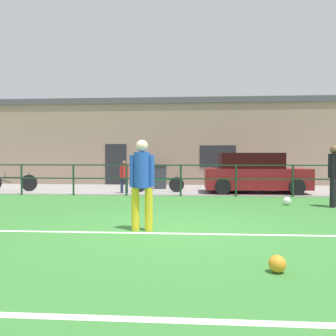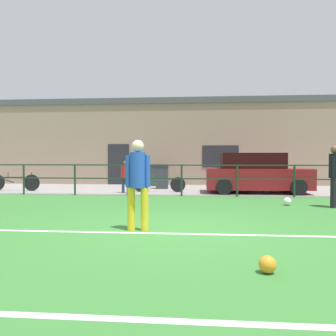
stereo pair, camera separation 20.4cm
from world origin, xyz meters
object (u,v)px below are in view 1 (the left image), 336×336
at_px(player_striker, 142,179).
at_px(spectator_child, 124,175).
at_px(soccer_ball_spare, 287,201).
at_px(trash_bin_0, 160,177).
at_px(bicycle_parked_0, 11,182).
at_px(player_goalkeeper, 334,172).
at_px(soccer_ball_match, 277,264).
at_px(trash_bin_1, 153,175).
at_px(bicycle_parked_1, 158,184).
at_px(parked_car_red, 254,174).

xyz_separation_m(player_striker, spectator_child, (-1.69, 6.80, -0.25)).
bearing_deg(soccer_ball_spare, trash_bin_0, 130.47).
height_order(player_striker, bicycle_parked_0, player_striker).
height_order(bicycle_parked_0, trash_bin_0, trash_bin_0).
xyz_separation_m(player_goalkeeper, soccer_ball_match, (-2.96, -5.86, -0.89)).
height_order(soccer_ball_spare, trash_bin_1, trash_bin_1).
bearing_deg(bicycle_parked_1, soccer_ball_match, -75.85).
distance_m(bicycle_parked_0, bicycle_parked_1, 6.09).
distance_m(soccer_ball_match, soccer_ball_spare, 6.43).
bearing_deg(soccer_ball_spare, trash_bin_1, 125.98).
height_order(spectator_child, bicycle_parked_0, spectator_child).
distance_m(soccer_ball_match, bicycle_parked_1, 9.90).
height_order(soccer_ball_match, bicycle_parked_1, bicycle_parked_1).
bearing_deg(bicycle_parked_1, player_goalkeeper, -34.80).
distance_m(player_striker, spectator_child, 7.01).
bearing_deg(spectator_child, trash_bin_1, -109.78).
relative_size(player_striker, soccer_ball_spare, 7.40).
distance_m(bicycle_parked_1, trash_bin_1, 3.13).
bearing_deg(bicycle_parked_0, soccer_ball_match, -48.44).
xyz_separation_m(player_goalkeeper, soccer_ball_spare, (-1.20, 0.32, -0.87)).
bearing_deg(spectator_child, bicycle_parked_0, -14.05).
bearing_deg(trash_bin_1, trash_bin_0, -72.17).
bearing_deg(soccer_ball_match, bicycle_parked_1, 104.15).
height_order(parked_car_red, bicycle_parked_0, parked_car_red).
distance_m(player_striker, bicycle_parked_1, 7.33).
bearing_deg(soccer_ball_spare, player_goalkeeper, -15.03).
relative_size(soccer_ball_match, bicycle_parked_1, 0.10).
bearing_deg(bicycle_parked_0, spectator_child, -5.78).
xyz_separation_m(player_goalkeeper, bicycle_parked_0, (-11.47, 3.74, -0.62)).
relative_size(soccer_ball_match, bicycle_parked_0, 0.10).
distance_m(player_goalkeeper, soccer_ball_spare, 1.52).
relative_size(player_goalkeeper, bicycle_parked_0, 0.79).
bearing_deg(trash_bin_0, spectator_child, -121.36).
height_order(spectator_child, trash_bin_1, spectator_child).
distance_m(player_goalkeeper, bicycle_parked_0, 12.08).
height_order(bicycle_parked_0, bicycle_parked_1, bicycle_parked_0).
height_order(trash_bin_0, trash_bin_1, same).
bearing_deg(bicycle_parked_1, soccer_ball_spare, -39.27).
xyz_separation_m(spectator_child, trash_bin_0, (1.23, 2.01, -0.18)).
relative_size(player_goalkeeper, trash_bin_0, 1.66).
distance_m(soccer_ball_spare, trash_bin_0, 6.51).
bearing_deg(trash_bin_0, soccer_ball_match, -77.55).
height_order(soccer_ball_match, spectator_child, spectator_child).
bearing_deg(trash_bin_1, soccer_ball_spare, -54.02).
bearing_deg(parked_car_red, spectator_child, -173.58).
distance_m(player_goalkeeper, trash_bin_0, 7.56).
xyz_separation_m(player_striker, bicycle_parked_0, (-6.52, 7.29, -0.61)).
relative_size(soccer_ball_match, trash_bin_1, 0.20).
height_order(soccer_ball_spare, bicycle_parked_0, bicycle_parked_0).
bearing_deg(player_goalkeeper, parked_car_red, 54.68).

